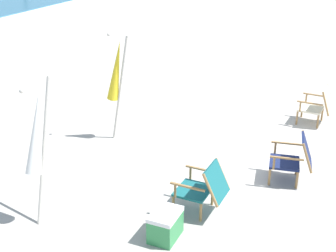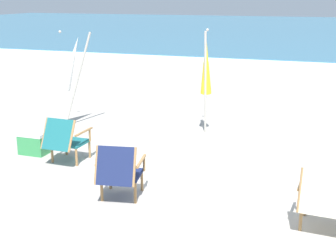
{
  "view_description": "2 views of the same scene",
  "coord_description": "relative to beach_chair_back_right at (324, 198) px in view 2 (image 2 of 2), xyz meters",
  "views": [
    {
      "loc": [
        -7.8,
        -1.93,
        3.93
      ],
      "look_at": [
        -0.63,
        1.24,
        0.53
      ],
      "focal_mm": 50.0,
      "sensor_mm": 36.0,
      "label": 1
    },
    {
      "loc": [
        1.78,
        -6.46,
        2.74
      ],
      "look_at": [
        -0.75,
        0.9,
        0.53
      ],
      "focal_mm": 50.0,
      "sensor_mm": 36.0,
      "label": 2
    }
  ],
  "objects": [
    {
      "name": "ground_plane",
      "position": [
        -1.88,
        1.11,
        -0.43
      ],
      "size": [
        80.0,
        80.0,
        0.0
      ],
      "primitive_type": "plane",
      "color": "#B2AAA0"
    },
    {
      "name": "beach_chair_mid_center",
      "position": [
        -4.1,
        1.08,
        -0.01
      ],
      "size": [
        0.61,
        0.75,
        0.8
      ],
      "color": "#196066",
      "rests_on": "ground"
    },
    {
      "name": "beach_chair_far_center",
      "position": [
        -2.64,
        0.04,
        -0.0
      ],
      "size": [
        0.68,
        0.77,
        0.82
      ],
      "color": "#19234C",
      "rests_on": "ground"
    },
    {
      "name": "beach_chair_back_right",
      "position": [
        0.0,
        0.0,
        0.0
      ],
      "size": [
        0.63,
        0.71,
        0.82
      ],
      "color": "beige",
      "rests_on": "ground"
    },
    {
      "name": "sea",
      "position": [
        -1.88,
        34.56,
        -0.38
      ],
      "size": [
        80.0,
        40.0,
        0.1
      ],
      "primitive_type": "cube",
      "color": "teal",
      "rests_on": "ground"
    },
    {
      "name": "umbrella_furled_yellow",
      "position": [
        -2.34,
        3.48,
        0.94
      ],
      "size": [
        0.28,
        0.48,
        2.1
      ],
      "color": "#B7B2A8",
      "rests_on": "ground"
    },
    {
      "name": "umbrella_furled_white",
      "position": [
        -5.12,
        3.14,
        0.89
      ],
      "size": [
        0.76,
        0.28,
        2.03
      ],
      "color": "#B7B2A8",
      "rests_on": "ground"
    },
    {
      "name": "surf_band",
      "position": [
        -1.88,
        14.26,
        -0.4
      ],
      "size": [
        80.0,
        1.1,
        0.06
      ],
      "primitive_type": "cube",
      "color": "white",
      "rests_on": "ground"
    },
    {
      "name": "cooler_box",
      "position": [
        -4.89,
        1.34,
        -0.23
      ],
      "size": [
        0.49,
        0.35,
        0.4
      ],
      "color": "#338C4C",
      "rests_on": "ground"
    }
  ]
}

